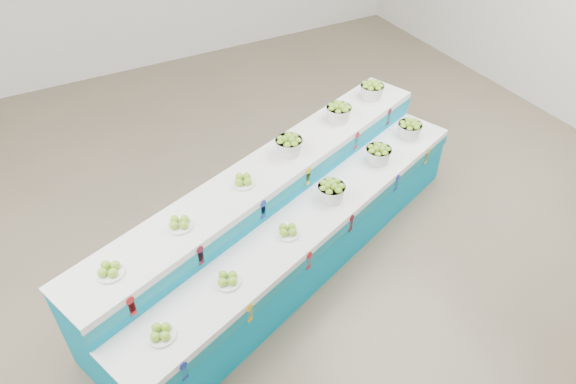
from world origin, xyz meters
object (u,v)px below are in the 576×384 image
(plate_upper_mid, at_px, (179,223))
(display_stand, at_px, (288,219))
(basket_lower_left, at_px, (331,191))
(basket_upper_right, at_px, (372,90))

(plate_upper_mid, bearing_deg, display_stand, 6.20)
(basket_lower_left, bearing_deg, display_stand, 160.54)
(display_stand, height_order, basket_lower_left, display_stand)
(plate_upper_mid, bearing_deg, basket_upper_right, 20.49)
(display_stand, relative_size, basket_upper_right, 15.95)
(display_stand, distance_m, plate_upper_mid, 1.26)
(basket_lower_left, height_order, plate_upper_mid, plate_upper_mid)
(display_stand, height_order, plate_upper_mid, plate_upper_mid)
(plate_upper_mid, distance_m, basket_upper_right, 2.92)
(basket_lower_left, distance_m, basket_upper_right, 1.61)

